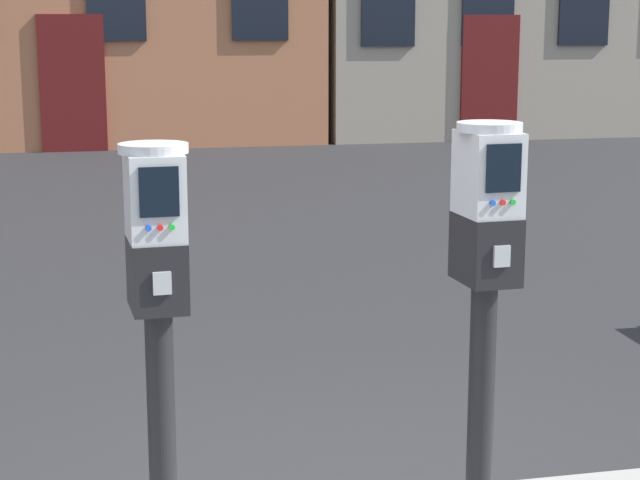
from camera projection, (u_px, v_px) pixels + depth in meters
parking_meter_near_kerb at (157, 289)px, 3.39m from camera, size 0.23×0.26×1.47m
parking_meter_twin_adjacent at (485, 263)px, 3.61m from camera, size 0.23×0.26×1.52m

